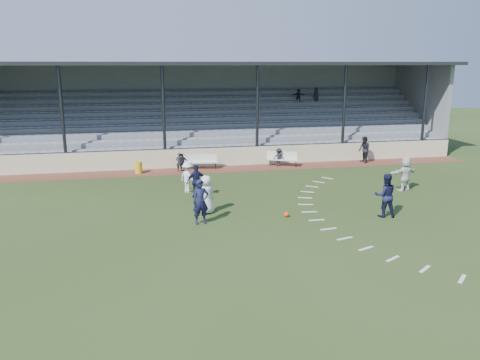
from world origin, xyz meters
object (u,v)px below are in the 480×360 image
bench_left (202,160)px  player_white_lead (207,195)px  official (364,150)px  football (286,214)px  player_navy_lead (201,202)px  trash_bin (139,168)px  bench_right (282,157)px

bench_left → player_white_lead: 9.02m
official → football: bearing=-42.0°
football → player_navy_lead: 3.85m
trash_bin → official: size_ratio=0.40×
bench_left → bench_right: (5.24, -0.18, 0.00)m
football → official: bearing=49.6°
trash_bin → official: 14.80m
official → bench_right: bearing=-92.6°
player_white_lead → bench_right: bearing=-151.3°
bench_left → official: bearing=4.7°
trash_bin → official: official is taller
trash_bin → player_navy_lead: size_ratio=0.37×
bench_right → official: 5.66m
player_white_lead → player_navy_lead: size_ratio=0.91×
football → official: 13.01m
bench_right → official: bearing=22.7°
bench_left → football: bearing=-70.2°
bench_right → official: (5.65, -0.09, 0.33)m
trash_bin → bench_left: bearing=6.5°
bench_right → player_navy_lead: bearing=-99.1°
bench_right → football: 10.38m
bench_left → trash_bin: (-3.90, -0.44, -0.21)m
bench_left → trash_bin: 3.93m
bench_left → player_navy_lead: size_ratio=1.07×
bench_right → trash_bin: bench_right is taller
bench_left → trash_bin: bench_left is taller
player_navy_lead → official: (12.17, 10.05, -0.04)m
bench_right → trash_bin: 9.15m
bench_right → player_white_lead: 10.71m
player_navy_lead → official: bearing=30.3°
football → player_navy_lead: size_ratio=0.12×
bench_left → player_white_lead: player_white_lead is taller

